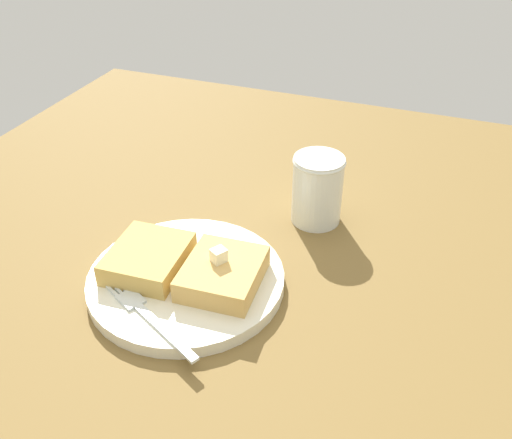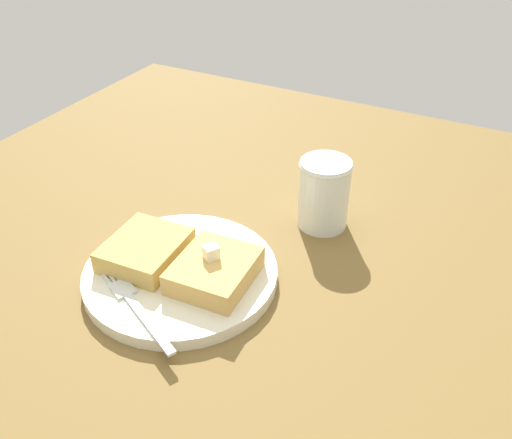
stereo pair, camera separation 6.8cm
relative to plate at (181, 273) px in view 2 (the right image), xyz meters
The scene contains 7 objects.
table_surface 8.79cm from the plate, 121.18° to the right, with size 101.63×101.63×2.12cm, color brown.
plate is the anchor object (origin of this frame).
toast_slice_left 4.92cm from the plate, behind, with size 8.08×9.37×2.60cm, color tan.
toast_slice_middle 4.92cm from the plate, ahead, with size 8.08×9.37×2.60cm, color tan.
butter_pat_primary 5.61cm from the plate, behind, with size 1.54×1.39×1.54cm, color #F4EFC7.
fork 7.16cm from the plate, 78.08° to the left, with size 14.87×8.62×0.36cm.
syrup_jar 20.89cm from the plate, 119.23° to the right, with size 6.72×6.72×9.21cm.
Camera 2 is at (-26.53, 47.79, 45.11)cm, focal length 40.00 mm.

